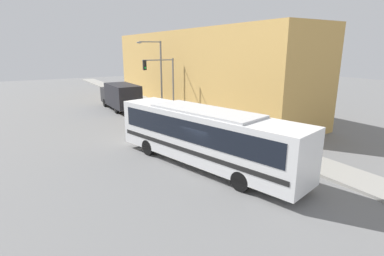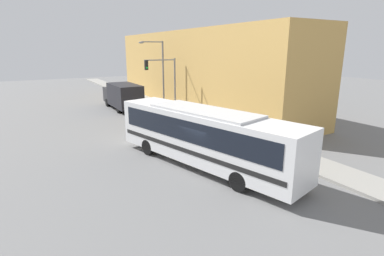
# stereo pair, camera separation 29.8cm
# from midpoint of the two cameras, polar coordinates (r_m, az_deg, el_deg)

# --- Properties ---
(ground_plane) EXTENTS (120.00, 120.00, 0.00)m
(ground_plane) POSITION_cam_midpoint_polar(r_m,az_deg,el_deg) (16.96, 2.90, -7.73)
(ground_plane) COLOR slate
(sidewalk) EXTENTS (2.43, 70.00, 0.16)m
(sidewalk) POSITION_cam_midpoint_polar(r_m,az_deg,el_deg) (36.62, -6.70, 4.64)
(sidewalk) COLOR gray
(sidewalk) RESTS_ON ground_plane
(building_facade) EXTENTS (6.00, 33.12, 8.45)m
(building_facade) POSITION_cam_midpoint_polar(r_m,az_deg,el_deg) (35.89, 0.99, 11.20)
(building_facade) COLOR tan
(building_facade) RESTS_ON ground_plane
(city_bus) EXTENTS (5.42, 12.36, 3.31)m
(city_bus) POSITION_cam_midpoint_polar(r_m,az_deg,el_deg) (16.72, 2.71, -1.13)
(city_bus) COLOR white
(city_bus) RESTS_ON ground_plane
(delivery_truck) EXTENTS (2.46, 7.43, 2.83)m
(delivery_truck) POSITION_cam_midpoint_polar(r_m,az_deg,el_deg) (33.97, -12.84, 6.10)
(delivery_truck) COLOR black
(delivery_truck) RESTS_ON ground_plane
(fire_hydrant) EXTENTS (0.20, 0.27, 0.72)m
(fire_hydrant) POSITION_cam_midpoint_polar(r_m,az_deg,el_deg) (21.95, 9.86, -1.20)
(fire_hydrant) COLOR #999999
(fire_hydrant) RESTS_ON sidewalk
(traffic_light_pole) EXTENTS (3.28, 0.35, 5.45)m
(traffic_light_pole) POSITION_cam_midpoint_polar(r_m,az_deg,el_deg) (29.91, -4.90, 9.79)
(traffic_light_pole) COLOR slate
(traffic_light_pole) RESTS_ON sidewalk
(parking_meter) EXTENTS (0.14, 0.14, 1.42)m
(parking_meter) POSITION_cam_midpoint_polar(r_m,az_deg,el_deg) (26.95, 1.05, 3.31)
(parking_meter) COLOR slate
(parking_meter) RESTS_ON sidewalk
(street_lamp) EXTENTS (2.75, 0.28, 7.14)m
(street_lamp) POSITION_cam_midpoint_polar(r_m,az_deg,el_deg) (32.90, -5.84, 11.16)
(street_lamp) COLOR slate
(street_lamp) RESTS_ON sidewalk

